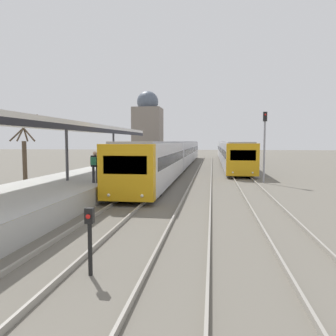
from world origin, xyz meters
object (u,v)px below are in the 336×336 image
object	(u,v)px
person_on_platform	(95,164)
signal_mast_far	(265,139)
train_far	(229,151)
signal_post_near	(90,233)
train_near	(178,153)

from	to	relation	value
person_on_platform	signal_mast_far	xyz separation A→B (m)	(9.96, 8.50, 1.40)
train_far	signal_post_near	xyz separation A→B (m)	(-5.26, -41.64, -0.70)
train_far	signal_post_near	distance (m)	41.98
signal_post_near	signal_mast_far	distance (m)	19.27
person_on_platform	train_far	world-z (taller)	train_far
train_far	signal_mast_far	size ratio (longest dim) A/B	8.18
train_near	train_far	distance (m)	12.17
signal_post_near	signal_mast_far	bearing A→B (deg)	69.80
signal_post_near	signal_mast_far	xyz separation A→B (m)	(6.60, 17.96, 2.31)
signal_mast_far	train_far	bearing A→B (deg)	93.26
train_far	signal_post_near	bearing A→B (deg)	-97.19
signal_post_near	train_near	bearing A→B (deg)	92.31
person_on_platform	train_near	bearing A→B (deg)	84.55
person_on_platform	train_far	xyz separation A→B (m)	(8.61, 32.18, -0.20)
signal_post_near	train_far	bearing A→B (deg)	82.81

